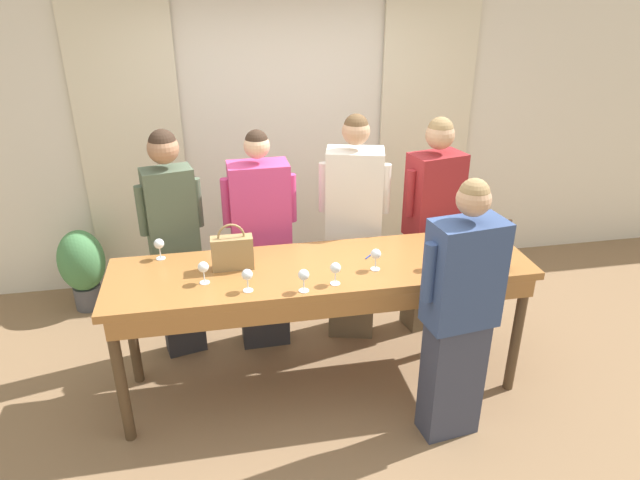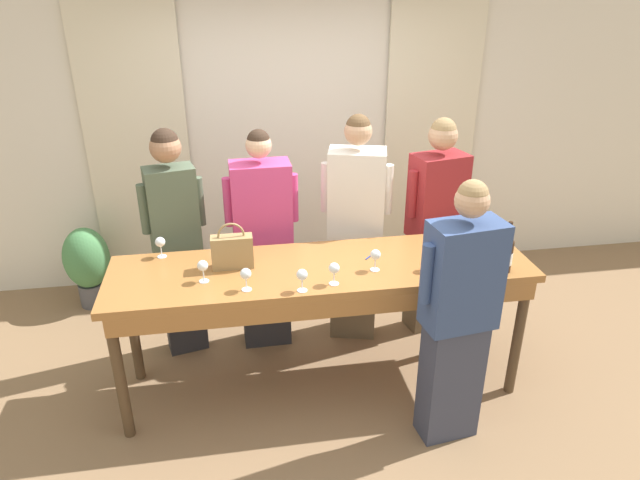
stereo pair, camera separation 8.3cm
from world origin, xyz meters
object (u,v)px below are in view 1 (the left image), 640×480
Objects in this scene: guest_striped_shirt at (432,225)px; wine_glass_center_left at (453,242)px; wine_glass_front_right at (203,268)px; guest_olive_jacket at (174,241)px; wine_glass_front_left at (433,254)px; guest_pink_top at (261,243)px; guest_cream_sweater at (353,230)px; potted_plant at (82,265)px; tasting_bar at (323,281)px; wine_glass_back_left at (494,238)px; host_pouring at (460,314)px; wine_glass_center_right at (376,255)px; handbag at (232,252)px; wine_glass_back_mid at (159,245)px; wine_glass_center_mid at (304,276)px; wine_glass_front_mid at (247,275)px; wine_glass_back_right at (335,269)px; wine_bottle at (505,252)px.

wine_glass_center_left is at bearing -99.84° from guest_striped_shirt.
guest_olive_jacket is (-0.21, 0.71, -0.13)m from wine_glass_front_right.
wine_glass_front_left is 1.31m from guest_pink_top.
guest_pink_top is 0.71m from guest_cream_sweater.
guest_pink_top is 1.34m from guest_striped_shirt.
tasting_bar is at bearing -38.30° from potted_plant.
wine_glass_back_left is at bearing 1.20° from wine_glass_center_left.
guest_striped_shirt reaches higher than host_pouring.
wine_glass_back_left is at bearing -38.27° from guest_cream_sweater.
guest_olive_jacket is (-2.15, 0.64, -0.13)m from wine_glass_back_left.
potted_plant is (-2.15, 1.53, -0.65)m from wine_glass_center_right.
wine_glass_center_right is (0.90, -0.19, -0.01)m from handbag.
wine_glass_front_left reaches higher than potted_plant.
wine_glass_back_mid is (-0.29, 0.39, 0.00)m from wine_glass_front_right.
handbag is 0.69m from guest_olive_jacket.
guest_cream_sweater is (1.12, 0.71, -0.15)m from wine_glass_front_right.
wine_glass_front_left is 1.00× the size of wine_glass_center_mid.
wine_glass_front_right is 0.62m from wine_glass_center_mid.
wine_glass_front_right is at bearing -53.70° from wine_glass_back_mid.
host_pouring reaches higher than wine_glass_front_mid.
wine_glass_back_left is 0.69m from guest_striped_shirt.
wine_glass_center_left is at bearing -9.75° from wine_glass_back_mid.
guest_pink_top is 2.35× the size of potted_plant.
guest_striped_shirt is at bearing 22.03° from wine_glass_front_right.
wine_glass_center_mid is (0.58, -0.21, -0.00)m from wine_glass_front_right.
wine_glass_back_right is (-0.66, -0.08, 0.00)m from wine_glass_front_left.
wine_glass_back_left is (1.75, -0.10, -0.01)m from handbag.
wine_glass_front_right and wine_glass_center_right have the same top height.
potted_plant is (-1.65, 1.72, -0.65)m from wine_glass_center_mid.
guest_olive_jacket reaches higher than guest_pink_top.
wine_glass_center_mid is 0.53m from wine_glass_center_right.
wine_glass_front_left is 1.00× the size of wine_glass_back_left.
host_pouring is (1.68, -1.21, -0.07)m from guest_olive_jacket.
wine_glass_back_mid is 1.97m from host_pouring.
guest_cream_sweater is 0.63m from guest_striped_shirt.
tasting_bar is at bearing 179.75° from wine_glass_center_left.
guest_pink_top is (-1.47, 0.88, -0.22)m from wine_bottle.
guest_olive_jacket is at bearing 130.94° from wine_glass_center_mid.
host_pouring is 2.33× the size of potted_plant.
wine_glass_back_right is 2.58m from potted_plant.
wine_glass_front_right reaches higher than tasting_bar.
wine_bottle is 0.20× the size of guest_striped_shirt.
wine_glass_center_right is 1.00× the size of wine_glass_back_mid.
guest_cream_sweater is at bearing 87.06° from wine_glass_center_right.
host_pouring reaches higher than wine_glass_front_left.
wine_bottle is (1.13, -0.24, 0.22)m from tasting_bar.
wine_glass_center_mid is at bearing -11.28° from wine_glass_front_mid.
wine_glass_back_left is at bearing -22.95° from guest_pink_top.
wine_glass_back_mid is at bearing 164.74° from wine_glass_front_left.
wine_glass_center_right is (-0.36, 0.06, 0.00)m from wine_glass_front_left.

